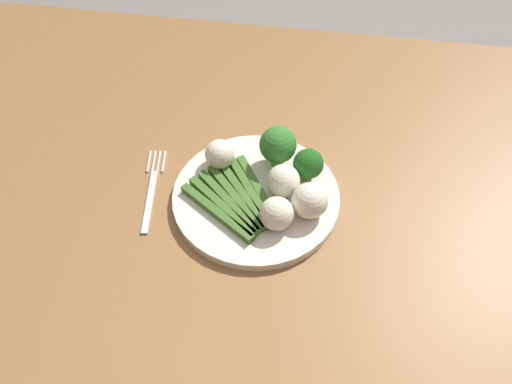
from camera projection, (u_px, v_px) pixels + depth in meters
ground_plane at (268, 370)px, 1.39m from camera, size 6.00×6.00×0.02m
dining_table at (275, 228)px, 0.90m from camera, size 1.42×0.89×0.72m
plate at (256, 197)px, 0.81m from camera, size 0.25×0.25×0.01m
asparagus_bundle at (236, 199)px, 0.79m from camera, size 0.16×0.16×0.01m
broccoli_back at (308, 164)px, 0.79m from camera, size 0.05×0.05×0.06m
broccoli_front at (278, 145)px, 0.81m from camera, size 0.06×0.06×0.07m
cauliflower_right at (283, 181)px, 0.78m from camera, size 0.05×0.05×0.05m
cauliflower_left at (277, 213)px, 0.75m from camera, size 0.05×0.05×0.05m
cauliflower_front_left at (220, 154)px, 0.82m from camera, size 0.05×0.05×0.05m
cauliflower_mid at (310, 201)px, 0.76m from camera, size 0.05×0.05×0.05m
fork at (152, 188)px, 0.82m from camera, size 0.04×0.17×0.00m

